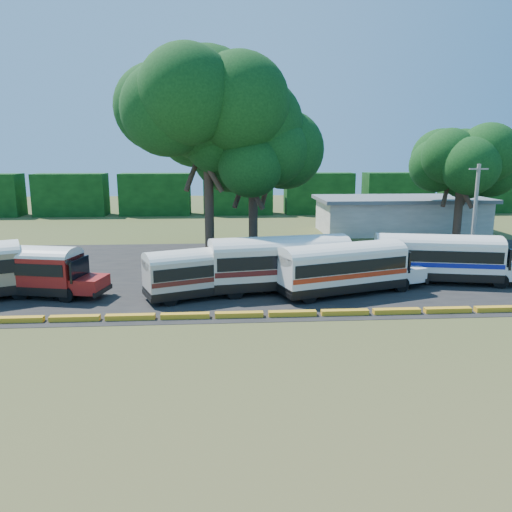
{
  "coord_description": "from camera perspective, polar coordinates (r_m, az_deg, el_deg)",
  "views": [
    {
      "loc": [
        -2.37,
        -25.59,
        9.09
      ],
      "look_at": [
        -0.21,
        6.0,
        2.44
      ],
      "focal_mm": 35.0,
      "sensor_mm": 36.0,
      "label": 1
    }
  ],
  "objects": [
    {
      "name": "ground",
      "position": [
        27.26,
        1.31,
        -7.62
      ],
      "size": [
        160.0,
        160.0,
        0.0
      ],
      "primitive_type": "plane",
      "color": "#2F4E1A",
      "rests_on": "ground"
    },
    {
      "name": "asphalt_strip",
      "position": [
        38.82,
        1.18,
        -1.67
      ],
      "size": [
        64.0,
        24.0,
        0.02
      ],
      "primitive_type": "cube",
      "color": "black",
      "rests_on": "ground"
    },
    {
      "name": "curb",
      "position": [
        28.15,
        1.13,
        -6.66
      ],
      "size": [
        53.7,
        0.45,
        0.3
      ],
      "color": "#F2A71C",
      "rests_on": "ground"
    },
    {
      "name": "terminal_building",
      "position": [
        59.63,
        16.15,
        4.6
      ],
      "size": [
        19.0,
        9.0,
        4.0
      ],
      "color": "silver",
      "rests_on": "ground"
    },
    {
      "name": "treeline_backdrop",
      "position": [
        73.88,
        -2.08,
        7.13
      ],
      "size": [
        130.0,
        4.0,
        6.0
      ],
      "color": "black",
      "rests_on": "ground"
    },
    {
      "name": "bus_red",
      "position": [
        35.18,
        -25.36,
        -1.15
      ],
      "size": [
        10.18,
        4.51,
        3.25
      ],
      "rotation": [
        0.0,
        0.0,
        -0.22
      ],
      "color": "black",
      "rests_on": "ground"
    },
    {
      "name": "bus_cream_west",
      "position": [
        31.8,
        -5.22,
        -1.47
      ],
      "size": [
        9.8,
        5.67,
        3.16
      ],
      "rotation": [
        0.0,
        0.0,
        0.37
      ],
      "color": "black",
      "rests_on": "ground"
    },
    {
      "name": "bus_cream_east",
      "position": [
        32.85,
        3.1,
        -0.49
      ],
      "size": [
        11.46,
        4.53,
        3.67
      ],
      "rotation": [
        0.0,
        0.0,
        0.16
      ],
      "color": "black",
      "rests_on": "ground"
    },
    {
      "name": "bus_white_red",
      "position": [
        32.63,
        10.14,
        -1.06
      ],
      "size": [
        10.49,
        5.55,
        3.36
      ],
      "rotation": [
        0.0,
        0.0,
        0.32
      ],
      "color": "black",
      "rests_on": "ground"
    },
    {
      "name": "bus_white_blue",
      "position": [
        37.27,
        20.28,
        0.04
      ],
      "size": [
        10.7,
        4.67,
        3.42
      ],
      "rotation": [
        0.0,
        0.0,
        -0.21
      ],
      "color": "black",
      "rests_on": "ground"
    },
    {
      "name": "tree_west",
      "position": [
        42.94,
        -5.61,
        16.82
      ],
      "size": [
        12.77,
        12.77,
        17.57
      ],
      "color": "#35231A",
      "rests_on": "ground"
    },
    {
      "name": "tree_center",
      "position": [
        43.93,
        -0.33,
        12.32
      ],
      "size": [
        9.42,
        9.42,
        12.95
      ],
      "color": "#35231A",
      "rests_on": "ground"
    },
    {
      "name": "tree_east",
      "position": [
        53.95,
        22.53,
        10.1
      ],
      "size": [
        8.07,
        8.07,
        11.29
      ],
      "color": "#35231A",
      "rests_on": "ground"
    },
    {
      "name": "utility_pole",
      "position": [
        45.07,
        23.73,
        4.59
      ],
      "size": [
        1.6,
        0.3,
        8.11
      ],
      "color": "gray",
      "rests_on": "ground"
    }
  ]
}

